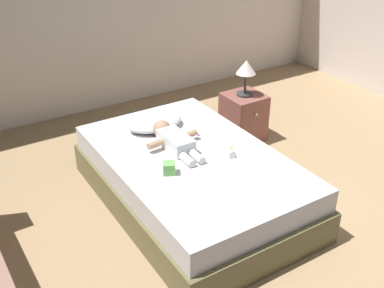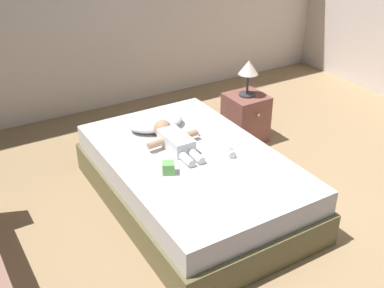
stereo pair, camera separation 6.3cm
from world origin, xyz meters
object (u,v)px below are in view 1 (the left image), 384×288
(pillow, at_px, (155,122))
(nightstand, at_px, (243,117))
(toothbrush, at_px, (196,132))
(baby_bottle, at_px, (230,152))
(bed, at_px, (192,179))
(lamp, at_px, (246,70))
(toy_block, at_px, (169,168))
(baby, at_px, (173,140))

(pillow, height_order, nightstand, pillow)
(toothbrush, relative_size, baby_bottle, 1.10)
(pillow, bearing_deg, toothbrush, -47.56)
(toothbrush, distance_m, baby_bottle, 0.47)
(bed, relative_size, baby_bottle, 17.26)
(lamp, bearing_deg, toy_block, -148.55)
(nightstand, distance_m, lamp, 0.51)
(toy_block, bearing_deg, bed, 25.70)
(baby, bearing_deg, bed, -75.12)
(pillow, distance_m, baby_bottle, 0.80)
(bed, xyz_separation_m, pillow, (-0.03, 0.58, 0.29))
(toy_block, distance_m, baby_bottle, 0.54)
(nightstand, bearing_deg, bed, -147.09)
(toy_block, height_order, baby_bottle, toy_block)
(toothbrush, relative_size, lamp, 0.35)
(toothbrush, xyz_separation_m, lamp, (0.81, 0.37, 0.29))
(nightstand, bearing_deg, pillow, -174.90)
(toy_block, relative_size, baby_bottle, 1.04)
(bed, height_order, lamp, lamp)
(baby, bearing_deg, pillow, 85.69)
(toothbrush, distance_m, toy_block, 0.68)
(bed, xyz_separation_m, toy_block, (-0.29, -0.14, 0.28))
(toothbrush, relative_size, toy_block, 1.05)
(nightstand, height_order, toy_block, toy_block)
(baby, height_order, nightstand, baby)
(pillow, bearing_deg, bed, -87.51)
(bed, bearing_deg, baby, 104.88)
(bed, distance_m, nightstand, 1.24)
(nightstand, xyz_separation_m, lamp, (-0.00, 0.00, 0.51))
(baby, xyz_separation_m, toy_block, (-0.23, -0.34, -0.02))
(baby, relative_size, nightstand, 1.30)
(pillow, xyz_separation_m, nightstand, (1.07, 0.10, -0.26))
(pillow, bearing_deg, lamp, 5.11)
(baby, height_order, toothbrush, baby)
(toothbrush, xyz_separation_m, toy_block, (-0.51, -0.44, 0.04))
(bed, distance_m, baby, 0.36)
(nightstand, bearing_deg, toy_block, -148.55)
(pillow, relative_size, baby, 0.78)
(baby, height_order, toy_block, baby)
(lamp, distance_m, toy_block, 1.58)
(bed, height_order, pillow, pillow)
(toothbrush, relative_size, nightstand, 0.26)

